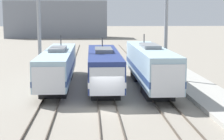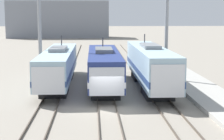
{
  "view_description": "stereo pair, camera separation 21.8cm",
  "coord_description": "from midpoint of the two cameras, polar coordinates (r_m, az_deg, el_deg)",
  "views": [
    {
      "loc": [
        -1.25,
        -28.27,
        7.31
      ],
      "look_at": [
        0.61,
        4.4,
        2.4
      ],
      "focal_mm": 60.0,
      "sensor_mm": 36.0,
      "label": 1
    },
    {
      "loc": [
        -1.03,
        -28.28,
        7.31
      ],
      "look_at": [
        0.61,
        4.4,
        2.4
      ],
      "focal_mm": 60.0,
      "sensor_mm": 36.0,
      "label": 2
    }
  ],
  "objects": [
    {
      "name": "locomotive_center",
      "position": [
        36.75,
        -1.44,
        0.3
      ],
      "size": [
        3.04,
        16.51,
        4.78
      ],
      "color": "black",
      "rests_on": "ground_plane"
    },
    {
      "name": "rail_pair_far_right",
      "position": [
        29.75,
        8.08,
        -5.62
      ],
      "size": [
        1.51,
        120.0,
        0.15
      ],
      "color": "#4C4238",
      "rests_on": "ground_plane"
    },
    {
      "name": "platform",
      "position": [
        30.93,
        16.41,
        -5.15
      ],
      "size": [
        4.0,
        120.0,
        0.35
      ],
      "color": "#A8A59E",
      "rests_on": "ground_plane"
    },
    {
      "name": "rail_pair_far_left",
      "position": [
        29.4,
        -10.03,
        -5.84
      ],
      "size": [
        1.51,
        120.0,
        0.15
      ],
      "color": "#4C4238",
      "rests_on": "ground_plane"
    },
    {
      "name": "catenary_tower_left",
      "position": [
        39.98,
        -11.22,
        7.08
      ],
      "size": [
        2.31,
        0.37,
        12.49
      ],
      "color": "gray",
      "rests_on": "ground_plane"
    },
    {
      "name": "catenary_tower_right",
      "position": [
        40.38,
        8.1,
        7.17
      ],
      "size": [
        2.31,
        0.37,
        12.49
      ],
      "color": "gray",
      "rests_on": "ground_plane"
    },
    {
      "name": "rail_pair_center",
      "position": [
        29.21,
        -0.92,
        -5.8
      ],
      "size": [
        1.51,
        120.0,
        0.15
      ],
      "color": "#4C4238",
      "rests_on": "ground_plane"
    },
    {
      "name": "depot_building",
      "position": [
        118.43,
        -8.45,
        7.63
      ],
      "size": [
        30.78,
        9.91,
        11.26
      ],
      "color": "gray",
      "rests_on": "ground_plane"
    },
    {
      "name": "locomotive_far_left",
      "position": [
        38.56,
        -8.42,
        0.59
      ],
      "size": [
        2.88,
        18.45,
        4.91
      ],
      "color": "#232326",
      "rests_on": "ground_plane"
    },
    {
      "name": "ground_plane",
      "position": [
        29.23,
        -0.92,
        -5.94
      ],
      "size": [
        400.0,
        400.0,
        0.0
      ],
      "primitive_type": "plane",
      "color": "gray"
    },
    {
      "name": "locomotive_far_right",
      "position": [
        37.29,
        5.69,
        0.65
      ],
      "size": [
        2.89,
        18.42,
        5.13
      ],
      "color": "#232326",
      "rests_on": "ground_plane"
    }
  ]
}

